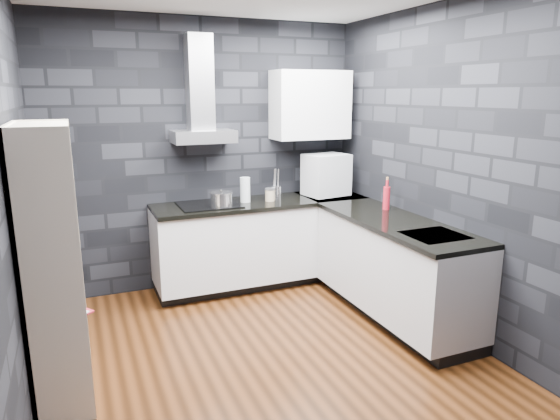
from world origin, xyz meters
TOP-DOWN VIEW (x-y plane):
  - ground at (0.00, 0.00)m, footprint 3.20×3.20m
  - wall_back at (0.00, 1.62)m, footprint 3.20×0.05m
  - wall_front at (0.00, -1.62)m, footprint 3.20×0.05m
  - wall_left at (-1.62, 0.00)m, footprint 0.05×3.20m
  - wall_right at (1.62, 0.00)m, footprint 0.05×3.20m
  - toekick_back at (0.50, 1.34)m, footprint 2.18×0.50m
  - toekick_right at (1.34, 0.10)m, footprint 0.50×1.78m
  - counter_back_cab at (0.50, 1.30)m, footprint 2.20×0.60m
  - counter_right_cab at (1.30, 0.10)m, footprint 0.60×1.80m
  - counter_back_top at (0.50, 1.29)m, footprint 2.20×0.62m
  - counter_right_top at (1.29, 0.10)m, footprint 0.62×1.80m
  - counter_corner_top at (1.30, 1.30)m, footprint 0.62×0.62m
  - hood_body at (-0.05, 1.43)m, footprint 0.60×0.34m
  - hood_chimney at (-0.05, 1.50)m, footprint 0.24×0.20m
  - upper_cabinet at (1.10, 1.43)m, footprint 0.80×0.35m
  - cooktop at (-0.05, 1.30)m, footprint 0.58×0.50m
  - sink_rim at (1.30, -0.40)m, footprint 0.44×0.40m
  - pot at (0.04, 1.16)m, footprint 0.24×0.24m
  - glass_vase at (0.33, 1.31)m, footprint 0.12×0.12m
  - storage_jar at (0.58, 1.26)m, footprint 0.10×0.10m
  - utensil_crock at (0.66, 1.30)m, footprint 0.12×0.12m
  - appliance_garage at (1.23, 1.29)m, footprint 0.48×0.40m
  - red_bottle at (1.45, 0.48)m, footprint 0.06×0.06m
  - bookshelf at (-1.42, -0.03)m, footprint 0.52×0.86m
  - fruit_bowl at (-1.42, -0.15)m, footprint 0.28×0.28m
  - book_red at (-1.42, 0.15)m, footprint 0.16×0.13m
  - book_second at (-1.44, 0.15)m, footprint 0.15×0.13m

SIDE VIEW (x-z plane):
  - ground at x=0.00m, z-range 0.00..0.00m
  - toekick_back at x=0.50m, z-range 0.00..0.10m
  - toekick_right at x=1.34m, z-range 0.00..0.10m
  - counter_back_cab at x=0.50m, z-range 0.10..0.86m
  - counter_right_cab at x=1.30m, z-range 0.10..0.86m
  - book_red at x=-1.42m, z-range 0.45..0.70m
  - book_second at x=-1.44m, z-range 0.47..0.72m
  - counter_back_top at x=0.50m, z-range 0.86..0.90m
  - counter_right_top at x=1.29m, z-range 0.86..0.90m
  - counter_corner_top at x=1.30m, z-range 0.86..0.90m
  - sink_rim at x=1.30m, z-range 0.89..0.90m
  - bookshelf at x=-1.42m, z-range 0.00..1.80m
  - cooktop at x=-0.05m, z-range 0.90..0.91m
  - fruit_bowl at x=-1.42m, z-range 0.91..0.97m
  - storage_jar at x=0.58m, z-range 0.90..1.01m
  - utensil_crock at x=0.66m, z-range 0.90..1.04m
  - pot at x=0.04m, z-range 0.91..1.03m
  - red_bottle at x=1.45m, z-range 0.90..1.12m
  - glass_vase at x=0.33m, z-range 0.90..1.15m
  - appliance_garage at x=1.23m, z-range 0.91..1.34m
  - wall_back at x=0.00m, z-range 0.00..2.70m
  - wall_front at x=0.00m, z-range 0.00..2.70m
  - wall_left at x=-1.62m, z-range 0.00..2.70m
  - wall_right at x=1.62m, z-range 0.00..2.70m
  - hood_body at x=-0.05m, z-range 1.50..1.62m
  - upper_cabinet at x=1.10m, z-range 1.50..2.20m
  - hood_chimney at x=-0.05m, z-range 1.62..2.52m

